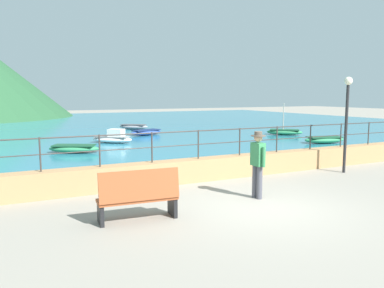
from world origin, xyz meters
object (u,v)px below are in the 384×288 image
object	(u,v)px
lamp_post	(347,109)
boat_2	(113,138)
boat_0	(324,140)
boat_5	(134,127)
person_walking	(258,161)
bench_main	(139,196)
boat_7	(285,132)
boat_4	(74,148)
boat_3	(146,132)

from	to	relation	value
lamp_post	boat_2	world-z (taller)	lamp_post
boat_0	boat_5	size ratio (longest dim) A/B	1.06
person_walking	bench_main	bearing A→B (deg)	-173.41
boat_2	bench_main	bearing A→B (deg)	-102.65
boat_0	boat_7	xyz separation A→B (m)	(0.93, 4.38, 0.01)
bench_main	boat_4	world-z (taller)	bench_main
bench_main	person_walking	distance (m)	3.41
bench_main	boat_0	world-z (taller)	bench_main
bench_main	lamp_post	size ratio (longest dim) A/B	0.53
lamp_post	boat_0	bearing A→B (deg)	49.34
boat_3	bench_main	bearing A→B (deg)	-110.28
lamp_post	boat_7	size ratio (longest dim) A/B	1.41
lamp_post	boat_5	bearing A→B (deg)	94.55
person_walking	lamp_post	world-z (taller)	lamp_post
person_walking	boat_0	distance (m)	12.27
person_walking	boat_3	bearing A→B (deg)	80.74
boat_0	boat_5	distance (m)	14.43
boat_4	boat_7	world-z (taller)	boat_7
bench_main	boat_5	distance (m)	21.57
boat_0	boat_2	bearing A→B (deg)	152.67
lamp_post	boat_0	distance (m)	8.11
lamp_post	boat_2	xyz separation A→B (m)	(-5.11, 11.26, -1.87)
boat_5	boat_4	bearing A→B (deg)	-120.86
person_walking	boat_4	bearing A→B (deg)	106.75
lamp_post	boat_2	distance (m)	12.51
boat_2	boat_7	bearing A→B (deg)	-4.67
boat_0	bench_main	bearing A→B (deg)	-149.58
boat_5	boat_7	bearing A→B (deg)	-48.18
bench_main	boat_2	bearing A→B (deg)	77.35
boat_2	person_walking	bearing A→B (deg)	-88.02
lamp_post	boat_4	xyz separation A→B (m)	(-7.65, 8.50, -1.94)
bench_main	person_walking	bearing A→B (deg)	6.59
bench_main	boat_2	xyz separation A→B (m)	(2.92, 13.02, -0.23)
boat_0	person_walking	bearing A→B (deg)	-143.18
person_walking	boat_2	world-z (taller)	person_walking
bench_main	boat_7	distance (m)	18.58
lamp_post	boat_5	xyz separation A→B (m)	(-1.50, 18.80, -1.94)
lamp_post	boat_3	bearing A→B (deg)	98.55
boat_0	boat_4	size ratio (longest dim) A/B	1.00
boat_3	boat_5	bearing A→B (deg)	82.06
boat_3	boat_4	world-z (taller)	same
boat_0	boat_3	size ratio (longest dim) A/B	0.99
boat_3	boat_4	distance (m)	7.93
person_walking	boat_4	xyz separation A→B (m)	(-2.97, 9.87, -0.72)
boat_2	boat_4	world-z (taller)	boat_2
boat_3	boat_5	xyz separation A→B (m)	(0.64, 4.59, 0.00)
bench_main	lamp_post	bearing A→B (deg)	12.33
lamp_post	boat_7	xyz separation A→B (m)	(6.06, 10.35, -1.93)
boat_5	boat_7	world-z (taller)	boat_7
bench_main	boat_4	xyz separation A→B (m)	(0.39, 10.26, -0.30)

